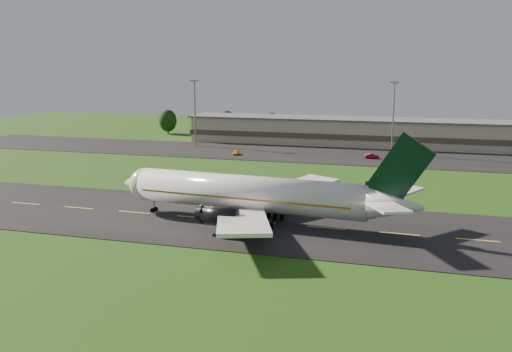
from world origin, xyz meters
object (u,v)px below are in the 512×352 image
(light_mast_centre, at_px, (394,109))
(service_vehicle_c, at_px, (415,155))
(service_vehicle_a, at_px, (236,152))
(service_vehicle_b, at_px, (372,156))
(terminal, at_px, (400,134))
(light_mast_west, at_px, (195,105))
(airliner, at_px, (254,194))

(light_mast_centre, height_order, service_vehicle_c, light_mast_centre)
(light_mast_centre, relative_size, service_vehicle_c, 4.85)
(light_mast_centre, height_order, service_vehicle_a, light_mast_centre)
(service_vehicle_b, bearing_deg, terminal, -23.17)
(service_vehicle_c, bearing_deg, light_mast_west, -140.20)
(light_mast_centre, bearing_deg, terminal, 85.05)
(light_mast_centre, xyz_separation_m, service_vehicle_b, (-4.56, -10.37, -12.00))
(service_vehicle_a, bearing_deg, airliner, -81.00)
(airliner, relative_size, light_mast_centre, 2.52)
(terminal, relative_size, service_vehicle_a, 39.09)
(light_mast_west, xyz_separation_m, service_vehicle_c, (66.58, -4.84, -12.05))
(light_mast_west, bearing_deg, service_vehicle_a, -38.85)
(airliner, distance_m, service_vehicle_b, 70.85)
(terminal, distance_m, light_mast_west, 64.10)
(service_vehicle_b, bearing_deg, service_vehicle_a, 86.12)
(service_vehicle_a, xyz_separation_m, service_vehicle_b, (37.19, 4.33, 0.00))
(service_vehicle_b, xyz_separation_m, service_vehicle_c, (11.14, 5.53, -0.05))
(service_vehicle_c, bearing_deg, airliner, -63.24)
(airliner, xyz_separation_m, service_vehicle_a, (-25.06, 65.36, -3.93))
(airliner, xyz_separation_m, terminal, (18.09, 96.25, -0.67))
(light_mast_west, distance_m, service_vehicle_c, 67.84)
(light_mast_west, relative_size, service_vehicle_a, 5.49)
(service_vehicle_a, relative_size, service_vehicle_c, 0.88)
(service_vehicle_a, bearing_deg, service_vehicle_c, -0.43)
(terminal, distance_m, service_vehicle_b, 27.41)
(airliner, height_order, light_mast_west, light_mast_west)
(light_mast_west, bearing_deg, service_vehicle_c, -4.16)
(terminal, height_order, light_mast_centre, light_mast_centre)
(service_vehicle_a, bearing_deg, light_mast_centre, 7.44)
(terminal, relative_size, service_vehicle_b, 37.73)
(light_mast_centre, distance_m, service_vehicle_c, 14.56)
(light_mast_west, xyz_separation_m, light_mast_centre, (60.00, 0.00, 0.00))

